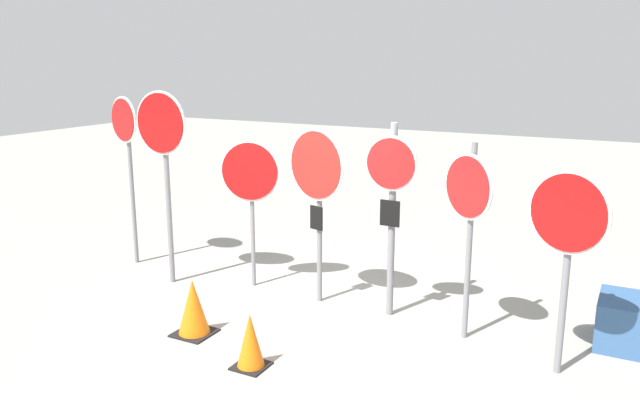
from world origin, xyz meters
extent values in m
plane|color=gray|center=(0.00, 0.00, 0.00)|extent=(40.00, 40.00, 0.00)
cylinder|color=slate|center=(-3.29, 0.33, 1.27)|extent=(0.07, 0.07, 2.54)
cylinder|color=white|center=(-3.31, 0.27, 2.29)|extent=(0.68, 0.22, 0.71)
cylinder|color=red|center=(-3.32, 0.26, 2.29)|extent=(0.63, 0.21, 0.65)
cylinder|color=slate|center=(-2.19, -0.09, 1.30)|extent=(0.07, 0.07, 2.60)
cylinder|color=white|center=(-2.19, -0.16, 2.33)|extent=(0.89, 0.05, 0.89)
cylinder|color=#AD0F0F|center=(-2.19, -0.17, 2.33)|extent=(0.83, 0.05, 0.83)
cylinder|color=slate|center=(-1.05, 0.34, 0.97)|extent=(0.06, 0.06, 1.94)
cylinder|color=white|center=(-1.04, 0.29, 1.68)|extent=(0.83, 0.26, 0.86)
cylinder|color=#AD0F0F|center=(-1.03, 0.27, 1.68)|extent=(0.78, 0.24, 0.80)
cylinder|color=slate|center=(0.06, 0.26, 1.12)|extent=(0.07, 0.07, 2.24)
cylinder|color=white|center=(0.05, 0.20, 1.87)|extent=(0.90, 0.29, 0.93)
cylinder|color=red|center=(0.04, 0.19, 1.87)|extent=(0.85, 0.27, 0.87)
cube|color=black|center=(0.05, 0.20, 1.17)|extent=(0.21, 0.08, 0.31)
cylinder|color=slate|center=(1.07, 0.27, 1.23)|extent=(0.09, 0.09, 2.46)
cylinder|color=white|center=(1.07, 0.21, 1.97)|extent=(0.68, 0.05, 0.68)
cylinder|color=red|center=(1.07, 0.19, 1.97)|extent=(0.62, 0.05, 0.62)
cube|color=black|center=(1.07, 0.21, 1.35)|extent=(0.26, 0.03, 0.32)
cylinder|color=slate|center=(2.10, 0.06, 1.15)|extent=(0.07, 0.07, 2.31)
cylinder|color=white|center=(2.06, 0.01, 1.82)|extent=(0.64, 0.44, 0.75)
cylinder|color=red|center=(2.05, 0.00, 1.82)|extent=(0.59, 0.40, 0.69)
cylinder|color=slate|center=(3.18, -0.32, 1.05)|extent=(0.07, 0.07, 2.10)
cylinder|color=white|center=(3.16, -0.38, 1.73)|extent=(0.80, 0.31, 0.84)
cylinder|color=#AD0F0F|center=(3.15, -0.39, 1.73)|extent=(0.74, 0.29, 0.78)
cube|color=black|center=(-0.78, -1.35, 0.01)|extent=(0.45, 0.45, 0.02)
cone|color=orange|center=(-0.78, -1.35, 0.35)|extent=(0.37, 0.37, 0.66)
cube|color=black|center=(0.28, -1.72, 0.01)|extent=(0.35, 0.35, 0.02)
cone|color=orange|center=(0.28, -1.72, 0.31)|extent=(0.29, 0.29, 0.58)
camera|label=1|loc=(3.75, -6.75, 3.22)|focal=35.00mm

